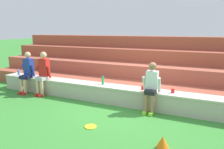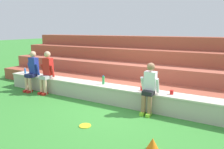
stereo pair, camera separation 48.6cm
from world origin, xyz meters
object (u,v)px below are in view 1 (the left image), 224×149
(frisbee, at_px, (91,127))
(person_far_left, at_px, (27,71))
(plastic_cup_left_end, at_px, (173,91))
(plastic_cup_middle, at_px, (143,88))
(sports_cone, at_px, (163,142))
(water_bottle_near_right, at_px, (103,80))
(water_bottle_mid_left, at_px, (19,72))
(person_left_of_center, at_px, (43,72))
(person_center, at_px, (151,86))

(frisbee, bearing_deg, person_far_left, 156.80)
(person_far_left, bearing_deg, plastic_cup_left_end, 3.26)
(plastic_cup_middle, relative_size, frisbee, 0.39)
(plastic_cup_left_end, bearing_deg, sports_cone, -85.70)
(water_bottle_near_right, distance_m, water_bottle_mid_left, 3.48)
(water_bottle_near_right, bearing_deg, plastic_cup_middle, -2.30)
(sports_cone, bearing_deg, water_bottle_near_right, 139.34)
(water_bottle_mid_left, bearing_deg, person_left_of_center, -7.93)
(water_bottle_mid_left, relative_size, frisbee, 0.79)
(person_left_of_center, distance_m, sports_cone, 4.73)
(plastic_cup_middle, relative_size, sports_cone, 0.45)
(water_bottle_near_right, bearing_deg, person_left_of_center, -173.12)
(person_far_left, xyz_separation_m, water_bottle_mid_left, (-0.68, 0.24, -0.13))
(plastic_cup_left_end, relative_size, sports_cone, 0.45)
(person_center, bearing_deg, frisbee, -124.48)
(person_left_of_center, relative_size, person_center, 1.08)
(water_bottle_near_right, xyz_separation_m, water_bottle_mid_left, (-3.48, -0.07, -0.03))
(person_far_left, height_order, water_bottle_near_right, person_far_left)
(person_far_left, distance_m, water_bottle_mid_left, 0.73)
(plastic_cup_left_end, xyz_separation_m, plastic_cup_middle, (-0.81, -0.03, -0.00))
(person_left_of_center, relative_size, water_bottle_mid_left, 6.70)
(person_center, relative_size, plastic_cup_middle, 12.68)
(person_left_of_center, xyz_separation_m, frisbee, (2.71, -1.50, -0.78))
(water_bottle_mid_left, height_order, sports_cone, water_bottle_mid_left)
(person_far_left, height_order, sports_cone, person_far_left)
(frisbee, bearing_deg, person_center, 55.52)
(frisbee, bearing_deg, plastic_cup_middle, 67.33)
(person_far_left, relative_size, water_bottle_near_right, 5.29)
(person_center, xyz_separation_m, water_bottle_mid_left, (-5.06, 0.22, -0.09))
(person_left_of_center, xyz_separation_m, plastic_cup_left_end, (4.23, 0.23, -0.20))
(plastic_cup_left_end, bearing_deg, water_bottle_mid_left, -179.55)
(sports_cone, bearing_deg, person_far_left, 162.20)
(person_left_of_center, relative_size, frisbee, 5.30)
(plastic_cup_middle, distance_m, sports_cone, 2.16)
(frisbee, bearing_deg, sports_cone, -5.87)
(person_left_of_center, bearing_deg, frisbee, -28.93)
(plastic_cup_middle, height_order, sports_cone, plastic_cup_middle)
(person_left_of_center, distance_m, water_bottle_near_right, 2.15)
(person_left_of_center, bearing_deg, plastic_cup_middle, 3.45)
(person_center, bearing_deg, plastic_cup_left_end, 27.10)
(water_bottle_near_right, xyz_separation_m, sports_cone, (2.24, -1.93, -0.54))
(water_bottle_near_right, bearing_deg, sports_cone, -40.66)
(person_center, distance_m, sports_cone, 1.87)
(water_bottle_mid_left, bearing_deg, plastic_cup_middle, 0.22)
(person_far_left, distance_m, plastic_cup_left_end, 4.92)
(plastic_cup_left_end, height_order, frisbee, plastic_cup_left_end)
(plastic_cup_middle, bearing_deg, water_bottle_mid_left, -179.78)
(frisbee, bearing_deg, water_bottle_near_right, 108.11)
(person_left_of_center, height_order, plastic_cup_middle, person_left_of_center)
(person_left_of_center, xyz_separation_m, water_bottle_near_right, (2.13, 0.26, -0.13))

